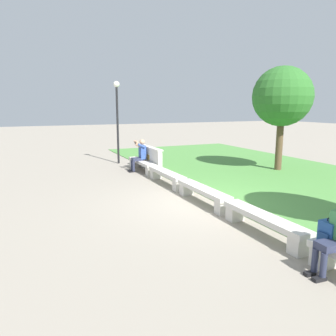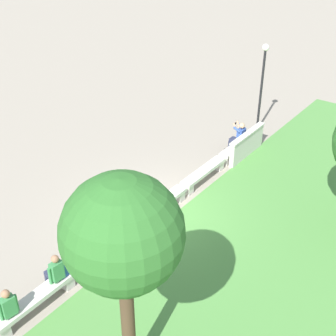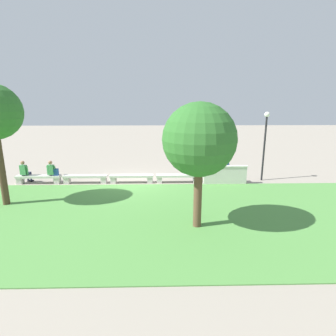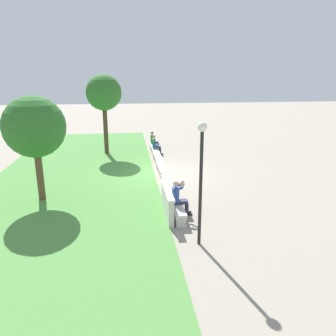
% 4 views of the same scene
% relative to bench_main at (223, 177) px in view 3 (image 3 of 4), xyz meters
% --- Properties ---
extents(ground_plane, '(80.00, 80.00, 0.00)m').
position_rel_bench_main_xyz_m(ground_plane, '(4.98, 0.00, -0.31)').
color(ground_plane, gray).
extents(grass_strip, '(24.30, 8.00, 0.03)m').
position_rel_bench_main_xyz_m(grass_strip, '(4.98, 4.38, -0.29)').
color(grass_strip, '#518E42').
rests_on(grass_strip, ground).
extents(bench_main, '(2.34, 0.40, 0.45)m').
position_rel_bench_main_xyz_m(bench_main, '(0.00, 0.00, 0.00)').
color(bench_main, beige).
rests_on(bench_main, ground).
extents(bench_near, '(2.34, 0.40, 0.45)m').
position_rel_bench_main_xyz_m(bench_near, '(2.49, 0.00, 0.00)').
color(bench_near, beige).
rests_on(bench_near, ground).
extents(bench_mid, '(2.34, 0.40, 0.45)m').
position_rel_bench_main_xyz_m(bench_mid, '(4.98, 0.00, 0.00)').
color(bench_mid, beige).
rests_on(bench_mid, ground).
extents(bench_far, '(2.34, 0.40, 0.45)m').
position_rel_bench_main_xyz_m(bench_far, '(7.47, 0.00, 0.00)').
color(bench_far, beige).
rests_on(bench_far, ground).
extents(bench_end, '(2.34, 0.40, 0.45)m').
position_rel_bench_main_xyz_m(bench_end, '(9.96, 0.00, 0.00)').
color(bench_end, beige).
rests_on(bench_end, ground).
extents(backrest_wall_with_plaque, '(2.34, 0.24, 1.01)m').
position_rel_bench_main_xyz_m(backrest_wall_with_plaque, '(0.00, 0.34, 0.21)').
color(backrest_wall_with_plaque, beige).
rests_on(backrest_wall_with_plaque, ground).
extents(person_photographer, '(0.47, 0.72, 1.32)m').
position_rel_bench_main_xyz_m(person_photographer, '(-0.05, -0.08, 0.43)').
color(person_photographer, black).
rests_on(person_photographer, ground).
extents(person_distant, '(0.48, 0.69, 1.26)m').
position_rel_bench_main_xyz_m(person_distant, '(9.23, -0.07, 0.36)').
color(person_distant, black).
rests_on(person_distant, ground).
extents(person_companion, '(0.48, 0.71, 1.26)m').
position_rel_bench_main_xyz_m(person_companion, '(10.67, -0.07, 0.36)').
color(person_companion, black).
rests_on(person_companion, ground).
extents(backpack, '(0.28, 0.24, 0.43)m').
position_rel_bench_main_xyz_m(backpack, '(9.03, 0.00, 0.32)').
color(backpack, '#234C8C').
rests_on(backpack, bench_end).
extents(tree_left_background, '(2.41, 2.41, 4.25)m').
position_rel_bench_main_xyz_m(tree_left_background, '(2.13, 5.29, 2.71)').
color(tree_left_background, brown).
rests_on(tree_left_background, ground).
extents(lamp_post, '(0.28, 0.28, 3.77)m').
position_rel_bench_main_xyz_m(lamp_post, '(-2.25, -0.36, 2.16)').
color(lamp_post, black).
rests_on(lamp_post, ground).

